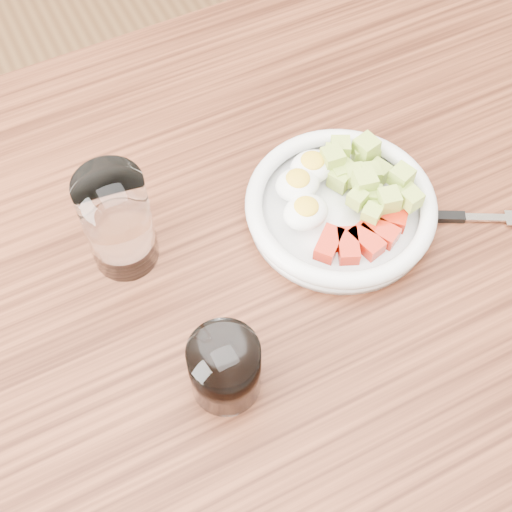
% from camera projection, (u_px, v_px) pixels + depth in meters
% --- Properties ---
extents(ground, '(4.00, 4.00, 0.00)m').
position_uv_depth(ground, '(262.00, 458.00, 1.48)').
color(ground, brown).
rests_on(ground, ground).
extents(dining_table, '(1.50, 0.90, 0.77)m').
position_uv_depth(dining_table, '(266.00, 312.00, 0.91)').
color(dining_table, brown).
rests_on(dining_table, ground).
extents(bowl, '(0.23, 0.23, 0.06)m').
position_uv_depth(bowl, '(340.00, 203.00, 0.85)').
color(bowl, white).
rests_on(bowl, dining_table).
extents(fork, '(0.18, 0.10, 0.01)m').
position_uv_depth(fork, '(448.00, 217.00, 0.86)').
color(fork, black).
rests_on(fork, dining_table).
extents(water_glass, '(0.08, 0.08, 0.14)m').
position_uv_depth(water_glass, '(118.00, 222.00, 0.78)').
color(water_glass, white).
rests_on(water_glass, dining_table).
extents(coffee_glass, '(0.07, 0.07, 0.08)m').
position_uv_depth(coffee_glass, '(225.00, 369.00, 0.72)').
color(coffee_glass, white).
rests_on(coffee_glass, dining_table).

